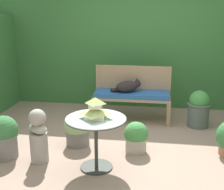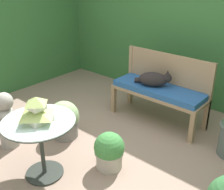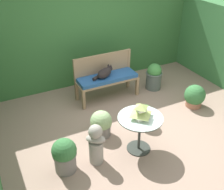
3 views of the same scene
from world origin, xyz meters
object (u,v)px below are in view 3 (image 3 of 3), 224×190
Objects in this scene: garden_bench at (107,79)px; potted_plant_table_far at (154,76)px; garden_bust at (96,144)px; cat at (105,73)px; potted_plant_path_edge at (144,115)px; patio_table at (140,124)px; potted_plant_bench_left at (65,155)px; potted_plant_patio_mid at (195,96)px; potted_plant_bench_right at (101,124)px; pagoda_birdhouse at (141,112)px.

potted_plant_table_far reaches higher than garden_bench.
garden_bust reaches higher than potted_plant_table_far.
potted_plant_path_edge is at bearing -106.27° from cat.
garden_bust is 1.30m from potted_plant_path_edge.
potted_plant_bench_left is at bearing 175.38° from patio_table.
potted_plant_bench_left is at bearing -149.80° from potted_plant_table_far.
garden_bust is 1.14× the size of potted_plant_table_far.
cat is 1.22× the size of potted_plant_path_edge.
potted_plant_patio_mid is at bearing -38.11° from garden_bench.
garden_bust is at bearing -143.62° from potted_plant_table_far.
garden_bust reaches higher than garden_bench.
garden_bench reaches higher than potted_plant_path_edge.
cat reaches higher than garden_bust.
potted_plant_bench_right is (0.85, 0.53, -0.06)m from potted_plant_bench_left.
potted_plant_path_edge is at bearing 50.22° from patio_table.
cat is 1.30m from potted_plant_path_edge.
pagoda_birdhouse is (-0.27, -1.76, 0.32)m from garden_bench.
pagoda_birdhouse is 0.53× the size of potted_plant_bench_left.
potted_plant_path_edge is (1.20, 0.48, -0.14)m from garden_bust.
potted_plant_bench_right is at bearing -120.75° from garden_bench.
potted_plant_table_far is 2.06m from potted_plant_bench_right.
pagoda_birdhouse is 0.72× the size of potted_plant_path_edge.
patio_table is at bearing -124.31° from cat.
garden_bust is (-0.75, 0.06, -0.41)m from pagoda_birdhouse.
potted_plant_table_far is 3.06m from potted_plant_bench_left.
potted_plant_table_far is (1.12, -0.12, -0.13)m from garden_bench.
garden_bust is 0.50m from potted_plant_bench_left.
patio_table is 0.25m from pagoda_birdhouse.
potted_plant_bench_right is (-0.60, -1.11, -0.38)m from cat.
patio_table is 1.72× the size of potted_plant_path_edge.
patio_table reaches higher than potted_plant_patio_mid.
potted_plant_bench_left is at bearing -170.01° from potted_plant_patio_mid.
potted_plant_bench_right is at bearing 122.39° from patio_table.
potted_plant_bench_left is (-1.45, -1.64, -0.32)m from cat.
potted_plant_bench_left is 1.00m from potted_plant_bench_right.
cat is 1.69× the size of pagoda_birdhouse.
cat is 0.90× the size of potted_plant_bench_left.
pagoda_birdhouse is at bearing -124.31° from cat.
patio_table is at bearing 32.50° from garden_bust.
garden_bust reaches higher than patio_table.
cat is at bearing -164.97° from garden_bench.
potted_plant_bench_left is (-1.52, -1.66, -0.14)m from garden_bench.
cat is at bearing 101.37° from potted_plant_path_edge.
potted_plant_patio_mid is 1.28m from potted_plant_path_edge.
potted_plant_table_far is (1.40, 1.64, -0.20)m from patio_table.
garden_bench is 2.78× the size of potted_plant_patio_mid.
pagoda_birdhouse is at bearing -57.61° from potted_plant_bench_right.
pagoda_birdhouse is at bearing 32.50° from garden_bust.
pagoda_birdhouse reaches higher than potted_plant_bench_right.
potted_plant_bench_right is (-0.40, 0.63, -0.27)m from patio_table.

